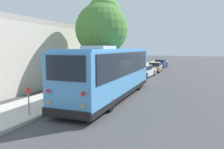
% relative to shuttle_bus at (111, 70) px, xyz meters
% --- Properties ---
extents(ground_plane, '(160.00, 160.00, 0.00)m').
position_rel_shuttle_bus_xyz_m(ground_plane, '(-0.60, -0.46, -1.78)').
color(ground_plane, '#474749').
extents(sidewalk_slab, '(80.00, 3.08, 0.15)m').
position_rel_shuttle_bus_xyz_m(sidewalk_slab, '(-0.60, 3.13, -1.71)').
color(sidewalk_slab, beige).
rests_on(sidewalk_slab, ground).
extents(curb_strip, '(80.00, 0.14, 0.15)m').
position_rel_shuttle_bus_xyz_m(curb_strip, '(-0.60, 1.52, -1.71)').
color(curb_strip, '#AAA69D').
rests_on(curb_strip, ground).
extents(shuttle_bus, '(11.02, 2.77, 3.34)m').
position_rel_shuttle_bus_xyz_m(shuttle_bus, '(0.00, 0.00, 0.00)').
color(shuttle_bus, '#4C93D1').
rests_on(shuttle_bus, ground).
extents(parked_sedan_white, '(4.79, 2.11, 1.30)m').
position_rel_shuttle_bus_xyz_m(parked_sedan_white, '(10.89, 0.46, -1.18)').
color(parked_sedan_white, silver).
rests_on(parked_sedan_white, ground).
extents(parked_sedan_tan, '(4.54, 1.86, 1.29)m').
position_rel_shuttle_bus_xyz_m(parked_sedan_tan, '(16.82, 0.26, -1.19)').
color(parked_sedan_tan, tan).
rests_on(parked_sedan_tan, ground).
extents(parked_sedan_blue, '(4.70, 1.88, 1.31)m').
position_rel_shuttle_bus_xyz_m(parked_sedan_blue, '(23.74, 0.61, -1.17)').
color(parked_sedan_blue, navy).
rests_on(parked_sedan_blue, ground).
extents(street_tree, '(4.53, 4.53, 7.62)m').
position_rel_shuttle_bus_xyz_m(street_tree, '(4.59, 2.69, 3.35)').
color(street_tree, brown).
rests_on(street_tree, sidewalk_slab).
extents(sign_post_near, '(0.06, 0.22, 1.28)m').
position_rel_shuttle_bus_xyz_m(sign_post_near, '(-5.38, 1.92, -0.97)').
color(sign_post_near, gray).
rests_on(sign_post_near, sidewalk_slab).
extents(sign_post_far, '(0.06, 0.22, 1.46)m').
position_rel_shuttle_bus_xyz_m(sign_post_far, '(-3.71, 1.92, -0.88)').
color(sign_post_far, gray).
rests_on(sign_post_far, sidewalk_slab).
extents(fire_hydrant, '(0.22, 0.22, 0.81)m').
position_rel_shuttle_bus_xyz_m(fire_hydrant, '(8.64, 2.00, -1.23)').
color(fire_hydrant, '#99999E').
rests_on(fire_hydrant, sidewalk_slab).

